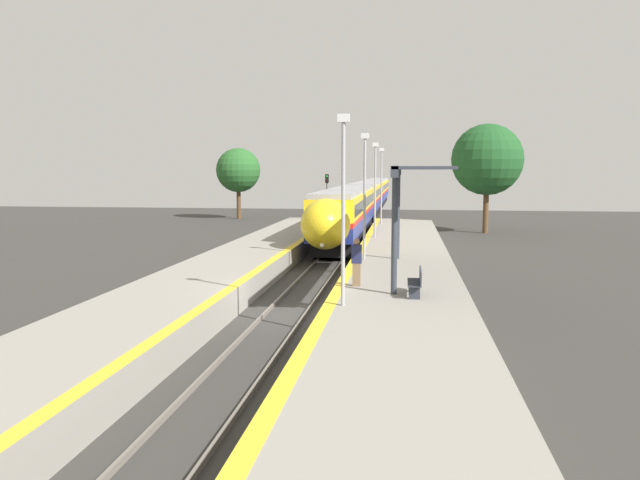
{
  "coord_description": "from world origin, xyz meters",
  "views": [
    {
      "loc": [
        4.16,
        -21.28,
        5.15
      ],
      "look_at": [
        0.59,
        4.72,
        2.19
      ],
      "focal_mm": 35.0,
      "sensor_mm": 36.0,
      "label": 1
    }
  ],
  "objects": [
    {
      "name": "rail_right",
      "position": [
        0.72,
        0.0,
        0.07
      ],
      "size": [
        0.08,
        90.0,
        0.15
      ],
      "primitive_type": "cube",
      "color": "slate",
      "rests_on": "ground_plane"
    },
    {
      "name": "person_waiting",
      "position": [
        2.46,
        0.64,
        1.9
      ],
      "size": [
        0.36,
        0.23,
        1.71
      ],
      "color": "#7F6647",
      "rests_on": "platform_right"
    },
    {
      "name": "train",
      "position": [
        0.0,
        45.36,
        2.2
      ],
      "size": [
        2.75,
        71.85,
        3.83
      ],
      "color": "black",
      "rests_on": "ground_plane"
    },
    {
      "name": "station_canopy",
      "position": [
        4.38,
        3.59,
        4.98
      ],
      "size": [
        2.02,
        11.4,
        4.26
      ],
      "color": "#333842",
      "rests_on": "platform_right"
    },
    {
      "name": "ground_plane",
      "position": [
        0.0,
        0.0,
        0.0
      ],
      "size": [
        120.0,
        120.0,
        0.0
      ],
      "primitive_type": "plane",
      "color": "#383533"
    },
    {
      "name": "rail_left",
      "position": [
        -0.72,
        0.0,
        0.07
      ],
      "size": [
        0.08,
        90.0,
        0.15
      ],
      "primitive_type": "cube",
      "color": "slate",
      "rests_on": "ground_plane"
    },
    {
      "name": "lamppost_farthest",
      "position": [
        2.3,
        26.92,
        4.3
      ],
      "size": [
        0.36,
        0.2,
        5.78
      ],
      "color": "#9E9EA3",
      "rests_on": "platform_right"
    },
    {
      "name": "lamppost_near",
      "position": [
        2.3,
        -2.61,
        4.3
      ],
      "size": [
        0.36,
        0.2,
        5.78
      ],
      "color": "#9E9EA3",
      "rests_on": "platform_right"
    },
    {
      "name": "background_tree_left",
      "position": [
        -13.25,
        42.55,
        5.08
      ],
      "size": [
        4.61,
        4.61,
        7.41
      ],
      "color": "brown",
      "rests_on": "ground_plane"
    },
    {
      "name": "platform_bench",
      "position": [
        4.57,
        -0.77,
        1.49
      ],
      "size": [
        0.44,
        1.65,
        0.89
      ],
      "color": "#2D333D",
      "rests_on": "platform_right"
    },
    {
      "name": "background_tree_right",
      "position": [
        10.65,
        30.77,
        5.95
      ],
      "size": [
        5.75,
        5.75,
        8.85
      ],
      "color": "brown",
      "rests_on": "ground_plane"
    },
    {
      "name": "lamppost_mid",
      "position": [
        2.3,
        7.23,
        4.3
      ],
      "size": [
        0.36,
        0.2,
        5.78
      ],
      "color": "#9E9EA3",
      "rests_on": "platform_right"
    },
    {
      "name": "platform_right",
      "position": [
        4.01,
        0.0,
        0.51
      ],
      "size": [
        4.65,
        64.0,
        1.02
      ],
      "color": "gray",
      "rests_on": "ground_plane"
    },
    {
      "name": "lamppost_far",
      "position": [
        2.3,
        17.08,
        4.3
      ],
      "size": [
        0.36,
        0.2,
        5.78
      ],
      "color": "#9E9EA3",
      "rests_on": "platform_right"
    },
    {
      "name": "platform_left",
      "position": [
        -3.76,
        0.0,
        0.51
      ],
      "size": [
        4.15,
        64.0,
        1.02
      ],
      "color": "gray",
      "rests_on": "ground_plane"
    },
    {
      "name": "railway_signal",
      "position": [
        -2.13,
        28.64,
        2.91
      ],
      "size": [
        0.28,
        0.28,
        4.8
      ],
      "color": "#59595E",
      "rests_on": "ground_plane"
    }
  ]
}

